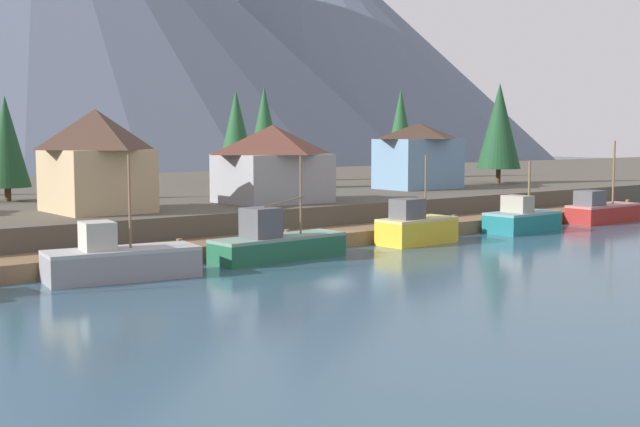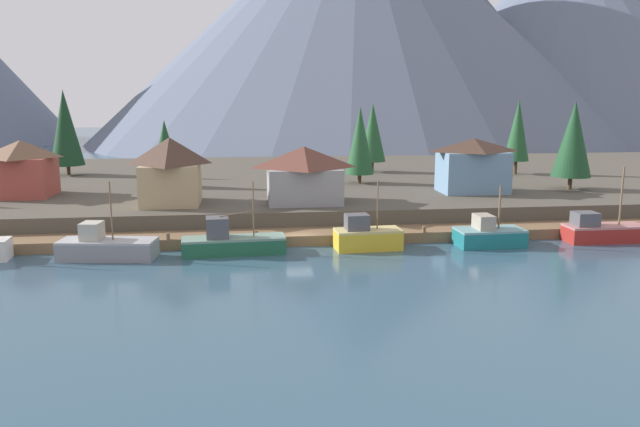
# 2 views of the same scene
# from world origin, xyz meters

# --- Properties ---
(ground_plane) EXTENTS (400.00, 400.00, 1.00)m
(ground_plane) POSITION_xyz_m (0.00, 20.00, -0.50)
(ground_plane) COLOR #335166
(dock) EXTENTS (80.00, 4.00, 1.60)m
(dock) POSITION_xyz_m (0.00, 1.99, 0.50)
(dock) COLOR brown
(dock) RESTS_ON ground_plane
(shoreline_bank) EXTENTS (400.00, 56.00, 2.50)m
(shoreline_bank) POSITION_xyz_m (0.00, 32.00, 1.25)
(shoreline_bank) COLOR #4C473D
(shoreline_bank) RESTS_ON ground_plane
(mountain_central_peak) EXTENTS (160.66, 160.66, 74.19)m
(mountain_central_peak) POSITION_xyz_m (30.34, 136.28, 37.09)
(mountain_central_peak) COLOR slate
(mountain_central_peak) RESTS_ON ground_plane
(mountain_east_peak) EXTENTS (81.12, 81.12, 47.91)m
(mountain_east_peak) POSITION_xyz_m (64.27, 133.10, 23.96)
(mountain_east_peak) COLOR #4C566B
(mountain_east_peak) RESTS_ON ground_plane
(mountain_far_ridge) EXTENTS (143.26, 143.26, 66.02)m
(mountain_far_ridge) POSITION_xyz_m (103.95, 145.46, 33.01)
(mountain_far_ridge) COLOR slate
(mountain_far_ridge) RESTS_ON ground_plane
(fishing_boat_grey) EXTENTS (8.51, 4.07, 6.76)m
(fishing_boat_grey) POSITION_xyz_m (-16.95, -2.18, 1.02)
(fishing_boat_grey) COLOR gray
(fishing_boat_grey) RESTS_ON ground_plane
(fishing_boat_green) EXTENTS (9.24, 3.16, 6.46)m
(fishing_boat_green) POSITION_xyz_m (-6.26, -1.73, 1.04)
(fishing_boat_green) COLOR #1E5B3D
(fishing_boat_green) RESTS_ON ground_plane
(fishing_boat_yellow) EXTENTS (6.15, 3.00, 6.35)m
(fishing_boat_yellow) POSITION_xyz_m (6.02, -1.64, 1.18)
(fishing_boat_yellow) COLOR gold
(fishing_boat_yellow) RESTS_ON ground_plane
(fishing_boat_teal) EXTENTS (6.34, 3.29, 5.67)m
(fishing_boat_teal) POSITION_xyz_m (17.68, -1.80, 1.01)
(fishing_boat_teal) COLOR #196B70
(fishing_boat_teal) RESTS_ON ground_plane
(fishing_boat_red) EXTENTS (7.65, 2.69, 7.22)m
(fishing_boat_red) POSITION_xyz_m (29.18, -1.48, 1.03)
(fishing_boat_red) COLOR maroon
(fishing_boat_red) RESTS_ON ground_plane
(house_red) EXTENTS (6.61, 6.62, 6.41)m
(house_red) POSITION_xyz_m (-29.98, 17.74, 5.77)
(house_red) COLOR #9E4238
(house_red) RESTS_ON shoreline_bank
(house_grey) EXTENTS (8.13, 6.51, 6.06)m
(house_grey) POSITION_xyz_m (1.42, 9.59, 5.60)
(house_grey) COLOR gray
(house_grey) RESTS_ON shoreline_bank
(house_blue) EXTENTS (8.08, 5.38, 6.40)m
(house_blue) POSITION_xyz_m (22.01, 14.29, 5.76)
(house_blue) COLOR #6689A8
(house_blue) RESTS_ON shoreline_bank
(house_tan) EXTENTS (6.25, 7.17, 7.06)m
(house_tan) POSITION_xyz_m (-12.66, 10.57, 6.11)
(house_tan) COLOR tan
(house_tan) RESTS_ON shoreline_bank
(conifer_near_left) EXTENTS (3.70, 3.70, 9.99)m
(conifer_near_left) POSITION_xyz_m (10.08, 23.37, 8.10)
(conifer_near_left) COLOR #4C3823
(conifer_near_left) RESTS_ON shoreline_bank
(conifer_near_right) EXTENTS (3.67, 3.67, 8.39)m
(conifer_near_right) POSITION_xyz_m (-14.67, 23.31, 7.25)
(conifer_near_right) COLOR #4C3823
(conifer_near_right) RESTS_ON shoreline_bank
(conifer_mid_left) EXTENTS (3.58, 3.58, 10.78)m
(conifer_mid_left) POSITION_xyz_m (34.49, 29.95, 8.85)
(conifer_mid_left) COLOR #4C3823
(conifer_mid_left) RESTS_ON shoreline_bank
(conifer_back_left) EXTENTS (4.00, 4.00, 10.21)m
(conifer_back_left) POSITION_xyz_m (14.16, 34.87, 8.40)
(conifer_back_left) COLOR #4C3823
(conifer_back_left) RESTS_ON shoreline_bank
(conifer_back_right) EXTENTS (4.72, 4.72, 12.18)m
(conifer_back_right) POSITION_xyz_m (-30.09, 36.84, 9.30)
(conifer_back_right) COLOR #4C3823
(conifer_back_right) RESTS_ON shoreline_bank
(conifer_far_left) EXTENTS (4.69, 4.69, 10.74)m
(conifer_far_left) POSITION_xyz_m (34.70, 14.88, 8.66)
(conifer_far_left) COLOR #4C3823
(conifer_far_left) RESTS_ON shoreline_bank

